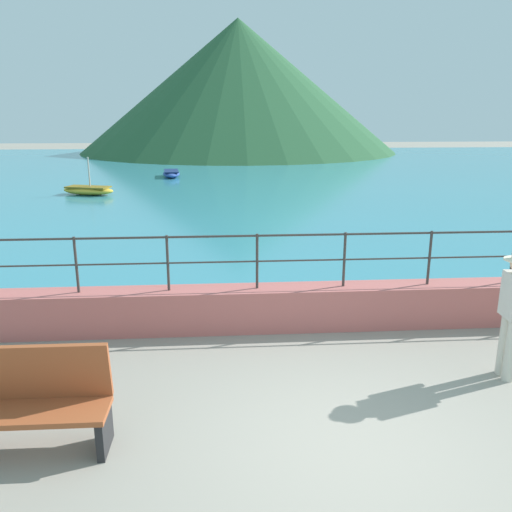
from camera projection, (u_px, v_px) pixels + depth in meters
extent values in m
plane|color=gray|center=(345.00, 445.00, 5.55)|extent=(120.00, 120.00, 0.00)
cube|color=#BC605B|center=(300.00, 307.00, 8.54)|extent=(20.00, 0.56, 0.70)
cylinder|color=#383330|center=(76.00, 265.00, 8.08)|extent=(0.04, 0.04, 0.90)
cylinder|color=#383330|center=(168.00, 263.00, 8.18)|extent=(0.04, 0.04, 0.90)
cylinder|color=#383330|center=(257.00, 261.00, 8.27)|extent=(0.04, 0.04, 0.90)
cylinder|color=#383330|center=(344.00, 260.00, 8.37)|extent=(0.04, 0.04, 0.90)
cylinder|color=#383330|center=(430.00, 258.00, 8.47)|extent=(0.04, 0.04, 0.90)
cylinder|color=#383330|center=(302.00, 235.00, 8.21)|extent=(18.40, 0.04, 0.04)
cylinder|color=#383330|center=(301.00, 260.00, 8.32)|extent=(18.40, 0.03, 0.03)
cube|color=teal|center=(240.00, 173.00, 30.39)|extent=(64.00, 44.32, 0.06)
cone|color=#285633|center=(238.00, 87.00, 46.56)|extent=(28.38, 28.38, 11.49)
cube|color=#9E4C28|center=(24.00, 413.00, 5.32)|extent=(1.70, 0.53, 0.06)
cube|color=#9E4C28|center=(28.00, 372.00, 5.43)|extent=(1.70, 0.16, 0.64)
cube|color=black|center=(104.00, 431.00, 5.43)|extent=(0.08, 0.47, 0.43)
cylinder|color=beige|center=(504.00, 344.00, 6.97)|extent=(0.15, 0.15, 0.86)
cylinder|color=beige|center=(511.00, 350.00, 6.80)|extent=(0.15, 0.15, 0.86)
cylinder|color=beige|center=(505.00, 292.00, 6.93)|extent=(0.09, 0.09, 0.52)
ellipsoid|color=#2D4C9E|center=(171.00, 174.00, 28.42)|extent=(1.14, 2.38, 0.36)
cube|color=navy|center=(171.00, 171.00, 28.38)|extent=(0.95, 1.91, 0.06)
ellipsoid|color=gold|center=(88.00, 191.00, 22.21)|extent=(2.46, 1.54, 0.36)
cube|color=brown|center=(88.00, 187.00, 22.17)|extent=(1.98, 1.27, 0.06)
cylinder|color=#B2A899|center=(89.00, 172.00, 21.97)|extent=(0.06, 0.06, 1.24)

